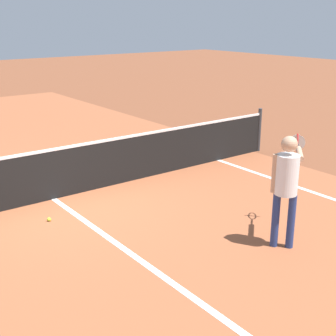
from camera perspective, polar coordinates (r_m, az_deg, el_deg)
The scene contains 6 objects.
ground_plane at distance 8.93m, azimuth -13.69°, elevation -3.68°, with size 60.00×60.00×0.00m, color brown.
court_surface_inbounds at distance 8.93m, azimuth -13.69°, elevation -3.67°, with size 10.62×24.40×0.00m, color #9E5433.
line_center_service at distance 6.37m, azimuth -1.70°, elevation -12.27°, with size 0.10×6.40×0.01m, color white.
net at distance 8.76m, azimuth -13.92°, elevation -0.68°, with size 11.01×0.09×1.07m.
player_near at distance 6.79m, azimuth 14.20°, elevation -1.31°, with size 1.06×0.74×1.66m.
tennis_ball_near_net at distance 8.00m, azimuth -14.22°, elevation -6.06°, with size 0.07×0.07×0.07m, color #CCE033.
Camera 1 is at (-3.16, -7.71, 3.20)m, focal length 50.28 mm.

